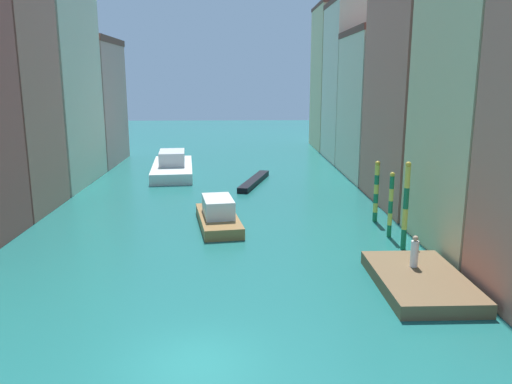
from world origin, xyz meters
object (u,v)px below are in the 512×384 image
Objects in this scene: vaporetto_white at (172,166)px; gondola_black at (254,181)px; mooring_pole_1 at (391,204)px; mooring_pole_0 at (406,205)px; waterfront_dock at (420,281)px; person_on_dock at (414,252)px; mooring_pole_2 at (376,191)px; motorboat_0 at (218,215)px.

vaporetto_white reaches higher than gondola_black.
mooring_pole_1 reaches higher than gondola_black.
waterfront_dock is at bearing -99.95° from mooring_pole_0.
gondola_black is (-6.79, 22.72, -1.09)m from person_on_dock.
waterfront_dock is at bearing -94.45° from mooring_pole_2.
person_on_dock is at bearing -101.83° from mooring_pole_0.
motorboat_0 is at bearing 153.84° from mooring_pole_0.
mooring_pole_2 is at bearing 85.55° from waterfront_dock.
mooring_pole_0 is (0.89, 4.25, 1.19)m from person_on_dock.
vaporetto_white is 1.36× the size of gondola_black.
mooring_pole_2 is 23.57m from vaporetto_white.
vaporetto_white is 18.99m from motorboat_0.
mooring_pole_0 reaches higher than mooring_pole_2.
mooring_pole_0 is at bearing 80.05° from waterfront_dock.
gondola_black is at bearing 112.59° from mooring_pole_0.
mooring_pole_0 is (0.92, 5.26, 2.21)m from waterfront_dock.
mooring_pole_1 is 0.97× the size of mooring_pole_2.
gondola_black is at bearing 120.88° from mooring_pole_2.
motorboat_0 reaches higher than gondola_black.
mooring_pole_1 is 0.56× the size of motorboat_0.
motorboat_0 is at bearing 132.48° from waterfront_dock.
mooring_pole_2 is at bearing -48.60° from vaporetto_white.
mooring_pole_0 reaches higher than vaporetto_white.
vaporetto_white is at bearing 118.08° from person_on_dock.
mooring_pole_1 is at bearing 83.28° from person_on_dock.
gondola_black is 13.63m from motorboat_0.
person_on_dock is 4.51m from mooring_pole_0.
mooring_pole_1 is at bearing 92.97° from mooring_pole_0.
waterfront_dock is 1.32× the size of mooring_pole_0.
person_on_dock is 10.04m from mooring_pole_2.
person_on_dock is 23.74m from gondola_black.
vaporetto_white is (-15.57, 17.66, -1.30)m from mooring_pole_2.
motorboat_0 is at bearing -74.10° from vaporetto_white.
waterfront_dock is 7.79m from mooring_pole_1.
mooring_pole_2 is (0.82, 9.98, 0.76)m from person_on_dock.
gondola_black is at bearing 106.65° from person_on_dock.
mooring_pole_2 reaches higher than vaporetto_white.
mooring_pole_2 is (0.05, 3.43, 0.06)m from mooring_pole_1.
person_on_dock is 6.64m from mooring_pole_1.
person_on_dock is 0.38× the size of mooring_pole_1.
waterfront_dock is at bearing -96.06° from mooring_pole_1.
person_on_dock reaches higher than motorboat_0.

